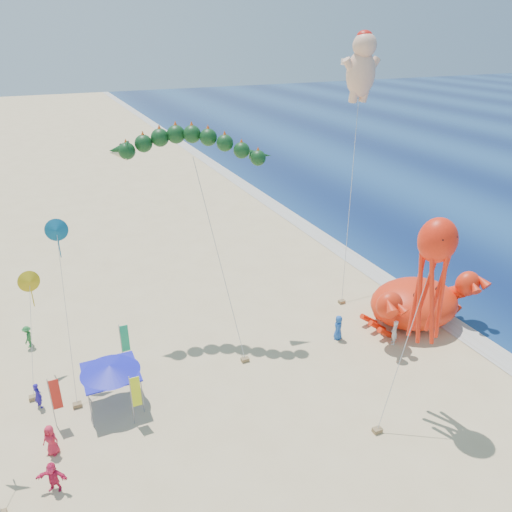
{
  "coord_description": "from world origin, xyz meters",
  "views": [
    {
      "loc": [
        -13.98,
        -24.69,
        19.87
      ],
      "look_at": [
        -2.0,
        2.0,
        6.5
      ],
      "focal_mm": 35.0,
      "sensor_mm": 36.0,
      "label": 1
    }
  ],
  "objects": [
    {
      "name": "dragon_kite",
      "position": [
        -4.81,
        5.99,
        12.8
      ],
      "size": [
        10.11,
        8.5,
        13.92
      ],
      "color": "#0E3415",
      "rests_on": "ground"
    },
    {
      "name": "canopy_blue",
      "position": [
        -12.13,
        -0.5,
        2.44
      ],
      "size": [
        3.34,
        3.34,
        2.71
      ],
      "color": "gray",
      "rests_on": "ground"
    },
    {
      "name": "feather_flags",
      "position": [
        -14.14,
        0.03,
        2.01
      ],
      "size": [
        9.27,
        5.4,
        3.2
      ],
      "color": "gray",
      "rests_on": "ground"
    },
    {
      "name": "crab_inflatable",
      "position": [
        9.57,
        -0.63,
        1.74
      ],
      "size": [
        9.03,
        5.65,
        3.96
      ],
      "color": "red",
      "rests_on": "ground"
    },
    {
      "name": "octopus_kite",
      "position": [
        3.63,
        -7.54,
        8.57
      ],
      "size": [
        4.49,
        2.18,
        11.46
      ],
      "color": "#FB250D",
      "rests_on": "ground"
    },
    {
      "name": "small_kites",
      "position": [
        -16.92,
        2.48,
        6.47
      ],
      "size": [
        8.72,
        11.06,
        10.07
      ],
      "color": "#0B557E",
      "rests_on": "ground"
    },
    {
      "name": "ground",
      "position": [
        0.0,
        0.0,
        0.0
      ],
      "size": [
        320.0,
        320.0,
        0.0
      ],
      "primitive_type": "plane",
      "color": "#D1B784",
      "rests_on": "ground"
    },
    {
      "name": "cherub_kite",
      "position": [
        10.47,
        9.67,
        17.28
      ],
      "size": [
        5.58,
        6.95,
        19.79
      ],
      "color": "#EFB492",
      "rests_on": "ground"
    },
    {
      "name": "beachgoers",
      "position": [
        -9.81,
        -0.48,
        0.85
      ],
      "size": [
        23.74,
        14.22,
        1.81
      ],
      "color": "silver",
      "rests_on": "ground"
    },
    {
      "name": "foam_strip",
      "position": [
        12.0,
        0.0,
        0.01
      ],
      "size": [
        320.0,
        320.0,
        0.0
      ],
      "primitive_type": "plane",
      "color": "silver",
      "rests_on": "ground"
    }
  ]
}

